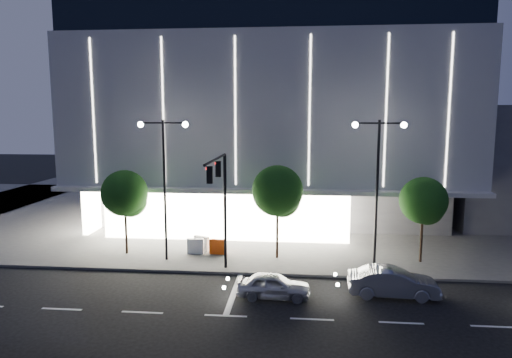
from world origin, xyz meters
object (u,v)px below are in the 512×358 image
Objects in this scene: street_lamp_east at (378,171)px; tree_mid at (278,194)px; car_second at (393,282)px; street_lamp_west at (164,169)px; tree_left at (125,196)px; traffic_mast at (221,192)px; barrier_d at (202,243)px; barrier_b at (196,246)px; car_lead at (274,286)px; barrier_c at (218,247)px; tree_right at (424,203)px.

street_lamp_east reaches higher than tree_mid.
street_lamp_east reaches higher than car_second.
tree_mid is (7.03, 1.02, -1.62)m from street_lamp_west.
traffic_mast is at bearing -27.84° from tree_left.
tree_mid is 5.59× the size of barrier_d.
tree_mid is 6.59m from barrier_b.
traffic_mast is 5.93m from car_lead.
street_lamp_west is 13.00m from street_lamp_east.
traffic_mast is 0.79× the size of street_lamp_east.
barrier_c is 1.39m from barrier_d.
street_lamp_west is 8.18× the size of barrier_b.
street_lamp_east is 1.46× the size of tree_mid.
barrier_b is at bearing 41.13° from street_lamp_west.
tree_mid is 5.59× the size of barrier_b.
street_lamp_east is 11.34m from barrier_c.
barrier_b is at bearing 176.32° from tree_mid.
tree_mid is at bearing -4.30° from barrier_b.
tree_left is 19.00m from tree_right.
tree_left is at bearing -176.21° from barrier_b.
traffic_mast is at bearing -162.98° from tree_right.
tree_left is 1.52× the size of car_lead.
street_lamp_west is (-4.00, 2.66, 0.93)m from traffic_mast.
tree_mid is 8.99m from car_second.
street_lamp_west is 10.27m from car_lead.
tree_mid is at bearing 0.00° from tree_left.
car_lead is at bearing -89.21° from tree_mid.
tree_mid is 6.44m from barrier_d.
tree_left is at bearing 176.35° from street_lamp_east.
tree_right is (12.03, 3.68, -1.14)m from traffic_mast.
barrier_d is (-11.38, 6.45, -0.10)m from car_second.
barrier_c and barrier_d have the same top height.
tree_right is at bearing -24.66° from car_second.
barrier_c is (6.04, 0.35, -3.38)m from tree_left.
car_lead is (10.09, -6.19, -3.39)m from tree_left.
street_lamp_east reaches higher than traffic_mast.
traffic_mast is 6.02m from barrier_c.
tree_mid reaches higher than tree_left.
street_lamp_east is 6.27m from tree_mid.
car_second is (9.21, -1.76, -4.28)m from traffic_mast.
tree_right is 5.01× the size of barrier_d.
street_lamp_east is 9.47m from car_lead.
car_second is at bearing -87.23° from street_lamp_east.
tree_left is 5.20× the size of barrier_b.
tree_left is (-2.97, 1.02, -1.92)m from street_lamp_west.
barrier_d is (4.81, 1.00, -3.38)m from tree_left.
traffic_mast is 1.15× the size of tree_mid.
tree_left is 5.97m from barrier_d.
barrier_d is (-1.23, 0.66, 0.00)m from barrier_c.
street_lamp_west reaches higher than barrier_c.
street_lamp_east is 1.57× the size of tree_left.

